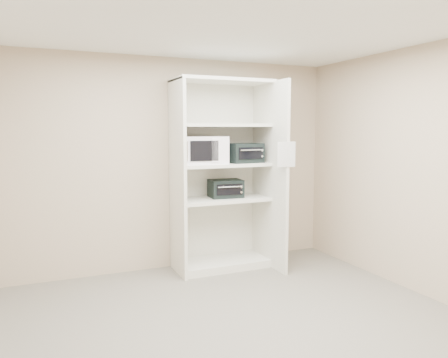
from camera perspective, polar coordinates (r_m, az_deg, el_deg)
name	(u,v)px	position (r m, az deg, el deg)	size (l,w,h in m)	color
floor	(233,330)	(4.17, 1.20, -19.06)	(4.50, 4.00, 0.01)	#605952
ceiling	(234,20)	(3.86, 1.31, 20.00)	(4.50, 4.00, 0.01)	white
wall_back	(169,164)	(5.66, -7.25, 1.91)	(4.50, 0.02, 2.70)	tan
wall_front	(419,230)	(2.16, 24.13, -6.04)	(4.50, 0.02, 2.70)	tan
wall_right	(424,171)	(5.14, 24.68, 0.91)	(0.02, 4.00, 2.70)	tan
shelving_unit	(225,181)	(5.62, 0.17, -0.30)	(1.24, 0.92, 2.42)	silver
microwave	(202,150)	(5.47, -2.86, 3.80)	(0.57, 0.43, 0.34)	white
toaster_oven_upper	(244,153)	(5.64, 2.62, 3.41)	(0.43, 0.32, 0.25)	black
toaster_oven_lower	(226,188)	(5.66, 0.20, -1.24)	(0.41, 0.31, 0.23)	black
paper_sign	(286,154)	(5.28, 8.16, 3.20)	(0.23, 0.01, 0.30)	white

